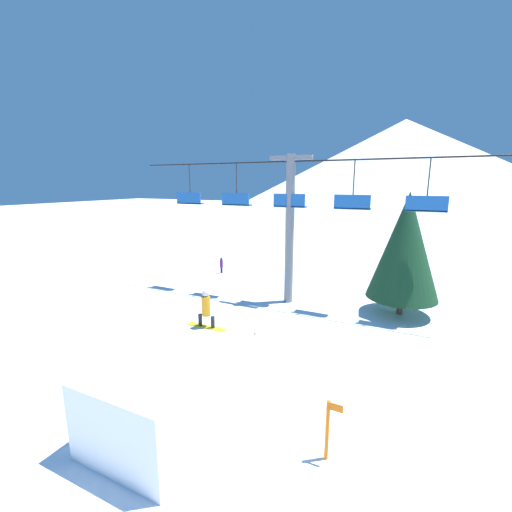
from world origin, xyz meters
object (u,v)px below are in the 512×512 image
(snow_ramp, at_px, (175,388))
(pine_tree_near, at_px, (405,246))
(trail_marker, at_px, (328,429))
(distant_skier, at_px, (221,265))
(snowboarder, at_px, (206,309))

(snow_ramp, xyz_separation_m, pine_tree_near, (5.28, 11.83, 2.61))
(pine_tree_near, height_order, trail_marker, pine_tree_near)
(distant_skier, bearing_deg, trail_marker, -50.26)
(trail_marker, relative_size, distant_skier, 1.32)
(snowboarder, relative_size, distant_skier, 1.15)
(snow_ramp, height_order, distant_skier, snow_ramp)
(pine_tree_near, distance_m, trail_marker, 11.69)
(snowboarder, bearing_deg, snow_ramp, -84.41)
(snow_ramp, xyz_separation_m, snowboarder, (-0.19, 1.96, 1.68))
(snow_ramp, relative_size, distant_skier, 3.77)
(snowboarder, distance_m, trail_marker, 5.09)
(snow_ramp, height_order, snowboarder, snowboarder)
(snowboarder, relative_size, pine_tree_near, 0.22)
(snowboarder, bearing_deg, trail_marker, -17.75)
(snow_ramp, relative_size, pine_tree_near, 0.73)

